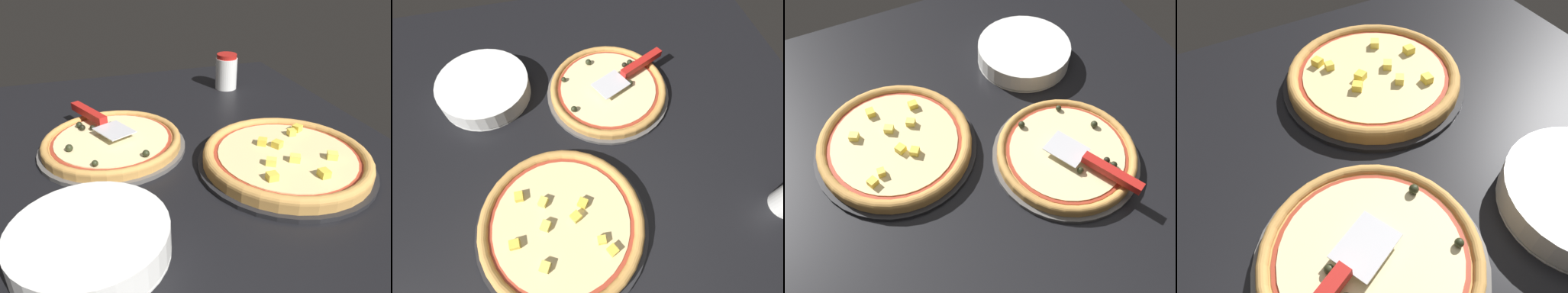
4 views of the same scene
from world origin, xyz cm
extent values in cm
cube|color=black|center=(0.00, 0.00, -1.80)|extent=(130.35, 118.30, 3.60)
cylinder|color=#565451|center=(-8.24, -9.25, 0.50)|extent=(35.18, 35.18, 1.00)
cylinder|color=#C68E47|center=(-8.24, -9.25, 1.79)|extent=(33.07, 33.07, 1.59)
torus|color=#C68E47|center=(-8.24, -9.25, 2.59)|extent=(33.07, 33.07, 1.85)
cylinder|color=#A33823|center=(-8.24, -9.25, 2.66)|extent=(28.74, 28.74, 0.15)
cylinder|color=beige|center=(-8.24, -9.25, 2.79)|extent=(27.11, 27.11, 0.40)
sphere|color=#282D19|center=(3.65, -14.26, 3.70)|extent=(1.43, 1.43, 1.43)
sphere|color=#282D19|center=(3.01, -3.23, 3.80)|extent=(1.64, 1.64, 1.64)
sphere|color=#282D19|center=(-14.57, -8.66, 3.73)|extent=(1.49, 1.49, 1.49)
cylinder|color=black|center=(12.18, 26.31, 0.50)|extent=(39.29, 39.29, 1.00)
cylinder|color=#C68E47|center=(12.18, 26.31, 2.02)|extent=(36.94, 36.94, 2.03)
torus|color=#C68E47|center=(12.18, 26.31, 3.03)|extent=(36.94, 36.94, 2.42)
cylinder|color=#A33823|center=(12.18, 26.31, 3.11)|extent=(32.10, 32.10, 0.15)
cylinder|color=beige|center=(12.18, 26.31, 3.23)|extent=(30.29, 30.29, 0.40)
cube|color=#F9E05B|center=(17.13, 34.60, 4.20)|extent=(2.72, 2.81, 1.54)
cube|color=#F9E05B|center=(15.63, 26.36, 4.20)|extent=(2.69, 2.81, 1.54)
cube|color=#F9E05B|center=(15.29, 20.88, 4.20)|extent=(2.61, 2.73, 1.54)
cube|color=yellow|center=(6.64, 23.19, 4.20)|extent=(2.77, 2.77, 1.54)
cube|color=#F4D64C|center=(4.51, 32.08, 4.20)|extent=(1.87, 1.83, 1.54)
cube|color=yellow|center=(22.62, 28.72, 4.20)|extent=(2.19, 1.97, 1.54)
cube|color=yellow|center=(2.86, 34.63, 4.20)|extent=(2.58, 2.65, 1.54)
cube|color=yellow|center=(8.80, 25.88, 4.20)|extent=(2.76, 2.75, 1.54)
cube|color=yellow|center=(20.41, 18.36, 4.20)|extent=(1.92, 2.16, 1.54)
cube|color=silver|center=(-8.67, -8.49, 4.81)|extent=(11.02, 10.05, 0.24)
camera|label=1|loc=(75.24, -15.53, 45.17)|focal=35.00mm
camera|label=2|loc=(10.88, 45.81, 69.87)|focal=28.00mm
camera|label=3|loc=(-56.25, 37.24, 89.78)|focal=42.00mm
camera|label=4|loc=(-19.80, -30.35, 54.65)|focal=35.00mm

